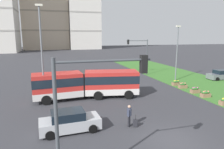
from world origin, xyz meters
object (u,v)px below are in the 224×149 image
object	(u,v)px
car_silver_hatch	(70,121)
flower_planter_4	(183,86)
traffic_light_far_right	(141,51)
pedestrian_crossing	(129,114)
flower_planter_3	(195,90)
car_grey_wagon	(221,75)
streetlight_median	(177,51)
articulated_bus	(87,84)
flower_planter_2	(206,94)
rolling_suitcase	(135,123)
streetlight_left	(42,51)
traffic_light_near_left	(89,102)
flower_planter_5	(176,83)
apartment_tower_westcentre	(45,4)

from	to	relation	value
car_silver_hatch	flower_planter_4	bearing A→B (deg)	28.19
car_silver_hatch	traffic_light_far_right	size ratio (longest dim) A/B	0.71
pedestrian_crossing	flower_planter_3	distance (m)	12.81
car_grey_wagon	streetlight_median	size ratio (longest dim) A/B	0.52
articulated_bus	flower_planter_2	bearing A→B (deg)	-16.16
flower_planter_4	streetlight_median	world-z (taller)	streetlight_median
rolling_suitcase	streetlight_left	distance (m)	11.74
car_silver_hatch	traffic_light_near_left	xyz separation A→B (m)	(0.39, -6.38, 3.50)
streetlight_left	rolling_suitcase	bearing A→B (deg)	-48.98
car_grey_wagon	flower_planter_4	xyz separation A→B (m)	(-9.44, -3.24, -0.33)
rolling_suitcase	traffic_light_far_right	bearing A→B (deg)	65.09
flower_planter_5	traffic_light_near_left	xyz separation A→B (m)	(-15.20, -16.32, 3.83)
articulated_bus	flower_planter_4	size ratio (longest dim) A/B	10.92
streetlight_median	traffic_light_far_right	bearing A→B (deg)	122.28
car_grey_wagon	flower_planter_3	size ratio (longest dim) A/B	4.04
car_grey_wagon	traffic_light_far_right	distance (m)	13.61
streetlight_left	articulated_bus	bearing A→B (deg)	7.13
flower_planter_4	streetlight_left	bearing A→B (deg)	-176.41
traffic_light_near_left	flower_planter_3	bearing A→B (deg)	38.90
articulated_bus	apartment_tower_westcentre	bearing A→B (deg)	93.50
traffic_light_near_left	traffic_light_far_right	size ratio (longest dim) A/B	0.98
articulated_bus	traffic_light_far_right	world-z (taller)	traffic_light_far_right
flower_planter_2	flower_planter_3	xyz separation A→B (m)	(0.00, 1.82, 0.00)
car_silver_hatch	streetlight_left	world-z (taller)	streetlight_left
articulated_bus	flower_planter_5	distance (m)	13.19
car_grey_wagon	traffic_light_near_left	xyz separation A→B (m)	(-24.64, -17.97, 3.50)
pedestrian_crossing	traffic_light_far_right	xyz separation A→B (m)	(9.43, 19.13, 3.33)
flower_planter_4	pedestrian_crossing	bearing A→B (deg)	-141.33
flower_planter_3	streetlight_left	world-z (taller)	streetlight_left
car_silver_hatch	pedestrian_crossing	size ratio (longest dim) A/B	2.59
car_grey_wagon	flower_planter_2	distance (m)	12.07
car_silver_hatch	flower_planter_2	distance (m)	16.13
traffic_light_near_left	apartment_tower_westcentre	bearing A→B (deg)	91.85
car_silver_hatch	flower_planter_2	world-z (taller)	car_silver_hatch
articulated_bus	rolling_suitcase	distance (m)	8.95
car_silver_hatch	traffic_light_far_right	distance (m)	23.54
car_grey_wagon	streetlight_left	world-z (taller)	streetlight_left
articulated_bus	rolling_suitcase	world-z (taller)	articulated_bus
car_grey_wagon	pedestrian_crossing	xyz separation A→B (m)	(-20.52, -12.10, 0.25)
car_silver_hatch	apartment_tower_westcentre	size ratio (longest dim) A/B	0.10
flower_planter_4	traffic_light_far_right	xyz separation A→B (m)	(-1.65, 10.26, 3.90)
pedestrian_crossing	flower_planter_5	xyz separation A→B (m)	(11.08, 10.46, -0.58)
pedestrian_crossing	flower_planter_2	distance (m)	12.00
articulated_bus	apartment_tower_westcentre	distance (m)	95.93
pedestrian_crossing	flower_planter_2	xyz separation A→B (m)	(11.08, 4.59, -0.58)
pedestrian_crossing	flower_planter_3	xyz separation A→B (m)	(11.08, 6.40, -0.58)
flower_planter_2	apartment_tower_westcentre	xyz separation A→B (m)	(-18.68, 97.13, 22.44)
articulated_bus	traffic_light_far_right	bearing A→B (deg)	43.66
car_silver_hatch	traffic_light_near_left	size ratio (longest dim) A/B	0.73
flower_planter_3	traffic_light_far_right	world-z (taller)	traffic_light_far_right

